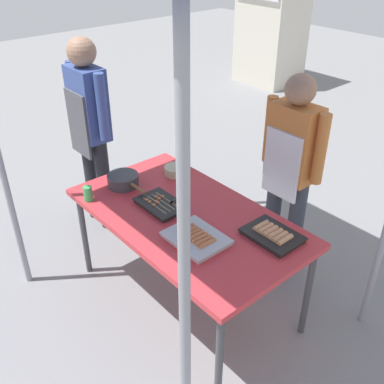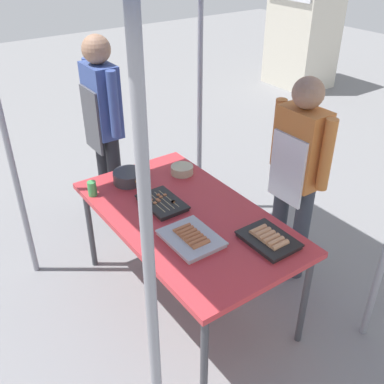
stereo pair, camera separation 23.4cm
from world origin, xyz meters
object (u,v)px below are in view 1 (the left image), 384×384
Objects in this scene: tray_meat_skewers at (161,204)px; customer_nearby at (90,121)px; tray_grilled_sausages at (196,238)px; cooking_wok at (123,180)px; neighbor_stall_left at (272,23)px; condiment_bowl at (176,170)px; tray_pork_links at (272,235)px; drink_cup_near_edge at (88,194)px; vendor_woman at (291,162)px; stall_table at (186,221)px.

customer_nearby is (-1.11, 0.12, 0.22)m from tray_meat_skewers.
tray_grilled_sausages is 0.22× the size of customer_nearby.
tray_grilled_sausages is at bearing -2.10° from cooking_wok.
tray_meat_skewers is 5.32m from neighbor_stall_left.
customer_nearby is 0.86× the size of neighbor_stall_left.
tray_grilled_sausages is 2.13× the size of condiment_bowl.
neighbor_stall_left is (-3.61, 4.16, 0.19)m from tray_pork_links.
condiment_bowl reaches higher than tray_grilled_sausages.
drink_cup_near_edge is 0.06× the size of customer_nearby.
vendor_woman is (-0.09, 0.98, 0.14)m from tray_grilled_sausages.
tray_pork_links is at bearing 16.94° from cooking_wok.
tray_pork_links is (0.71, 0.30, 0.00)m from tray_meat_skewers.
cooking_wok is 0.29m from drink_cup_near_edge.
vendor_woman is at bearing 79.24° from stall_table.
customer_nearby reaches higher than stall_table.
vendor_woman is at bearing 52.10° from cooking_wok.
customer_nearby is (-1.82, -0.18, 0.21)m from tray_pork_links.
condiment_bowl is (-0.28, 0.35, 0.01)m from tray_meat_skewers.
tray_grilled_sausages is at bearing -53.63° from neighbor_stall_left.
cooking_wok is at bearing -163.06° from tray_pork_links.
cooking_wok is at bearing 52.10° from vendor_woman.
stall_table is 4.47× the size of tray_grilled_sausages.
cooking_wok is 0.75m from customer_nearby.
cooking_wok is (-0.83, 0.03, 0.03)m from tray_grilled_sausages.
stall_table is 0.55m from condiment_bowl.
tray_meat_skewers is 0.99m from vendor_woman.
neighbor_stall_left is (-2.50, 4.49, 0.17)m from cooking_wok.
stall_table is at bearing -2.34° from customer_nearby.
tray_meat_skewers is 0.46m from condiment_bowl.
neighbor_stall_left reaches higher than condiment_bowl.
stall_table is 4.16× the size of cooking_wok.
customer_nearby is at bearing 173.74° from tray_meat_skewers.
tray_grilled_sausages is 0.83m from cooking_wok.
stall_table is 1.32m from customer_nearby.
customer_nearby reaches higher than tray_pork_links.
neighbor_stall_left is (-1.79, 4.34, -0.02)m from customer_nearby.
condiment_bowl is 0.85m from vendor_woman.
tray_pork_links is (0.53, 0.23, 0.07)m from stall_table.
condiment_bowl is at bearing 41.72° from vendor_woman.
stall_table is 0.58m from tray_pork_links.
drink_cup_near_edge is at bearing 59.71° from vendor_woman.
tray_meat_skewers is 0.21× the size of customer_nearby.
neighbor_stall_left reaches higher than cooking_wok.
tray_grilled_sausages is 3.37× the size of drink_cup_near_edge.
tray_pork_links is at bearing 5.66° from customer_nearby.
tray_grilled_sausages is 1.05× the size of tray_meat_skewers.
stall_table is 0.70m from drink_cup_near_edge.
drink_cup_near_edge reaches higher than stall_table.
vendor_woman is 4.80m from neighbor_stall_left.
neighbor_stall_left is (-2.61, 4.10, 0.18)m from condiment_bowl.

